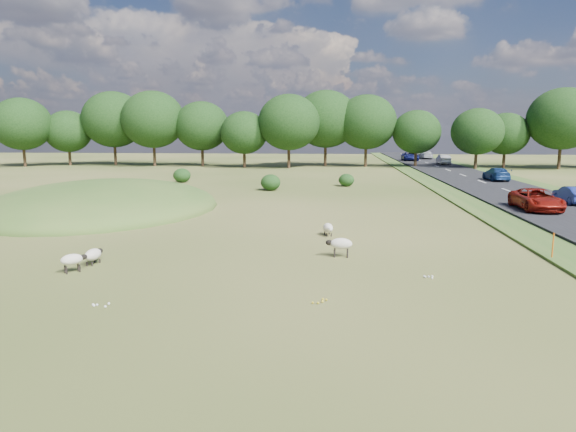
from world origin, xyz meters
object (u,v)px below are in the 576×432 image
object	(u,v)px
marker_post	(553,246)
car_4	(572,195)
sheep_1	(328,228)
sheep_2	(340,244)
car_2	(536,199)
car_6	(410,156)
car_3	(426,155)
sheep_3	(73,260)
car_5	(496,174)
sheep_0	(93,254)
car_1	(443,159)

from	to	relation	value
marker_post	car_4	distance (m)	18.34
sheep_1	sheep_2	size ratio (longest dim) A/B	1.00
car_2	car_6	world-z (taller)	car_6
sheep_1	car_3	size ratio (longest dim) A/B	0.23
sheep_3	car_4	size ratio (longest dim) A/B	0.25
car_5	car_6	xyz separation A→B (m)	(-3.80, 36.28, 0.08)
sheep_0	sheep_2	world-z (taller)	sheep_2
car_4	car_2	bearing A→B (deg)	41.99
car_4	car_3	bearing A→B (deg)	-90.00
sheep_0	sheep_2	bearing A→B (deg)	-71.15
sheep_2	sheep_3	size ratio (longest dim) A/B	1.23
sheep_0	sheep_2	distance (m)	10.54
car_1	car_5	world-z (taller)	car_1
sheep_0	car_1	bearing A→B (deg)	-16.30
marker_post	sheep_2	xyz separation A→B (m)	(-9.14, -0.26, -0.00)
sheep_2	car_6	xyz separation A→B (m)	(13.36, 70.62, 0.42)
sheep_1	car_5	bearing A→B (deg)	137.65
car_2	car_5	xyz separation A→B (m)	(3.80, 21.01, -0.02)
car_5	car_3	bearing A→B (deg)	-90.00
car_2	car_1	bearing A→B (deg)	85.46
sheep_2	car_3	distance (m)	78.81
car_3	car_4	bearing A→B (deg)	90.00
sheep_3	car_3	xyz separation A→B (m)	(27.71, 80.34, 0.49)
car_1	sheep_3	bearing A→B (deg)	66.79
car_1	car_5	distance (m)	26.86
sheep_3	sheep_0	bearing A→B (deg)	35.79
sheep_0	car_4	bearing A→B (deg)	-48.35
car_1	car_2	size ratio (longest dim) A/B	0.89
marker_post	sheep_1	bearing A→B (deg)	155.74
sheep_0	marker_post	bearing A→B (deg)	-75.84
sheep_2	car_5	distance (m)	38.39
sheep_0	car_4	world-z (taller)	car_4
car_3	car_4	xyz separation A→B (m)	(0.00, -60.17, -0.14)
car_5	sheep_1	bearing A→B (deg)	59.17
car_1	car_2	distance (m)	48.02
sheep_2	marker_post	bearing A→B (deg)	-175.34
car_3	car_6	bearing A→B (deg)	58.89
car_3	car_6	world-z (taller)	same
sheep_0	car_1	distance (m)	69.04
car_4	sheep_3	bearing A→B (deg)	36.05
sheep_1	car_6	distance (m)	67.45
sheep_2	car_2	size ratio (longest dim) A/B	0.23
sheep_1	car_1	size ratio (longest dim) A/B	0.26
marker_post	car_1	xyz separation A→B (m)	(8.02, 60.95, 0.40)
sheep_3	car_3	size ratio (longest dim) A/B	0.18
marker_post	sheep_0	bearing A→B (deg)	-173.00
sheep_3	car_5	distance (m)	46.84
marker_post	car_5	xyz separation A→B (m)	(8.02, 34.09, 0.33)
car_1	car_3	xyz separation A→B (m)	(0.00, 15.72, 0.02)
sheep_0	car_3	world-z (taller)	car_3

